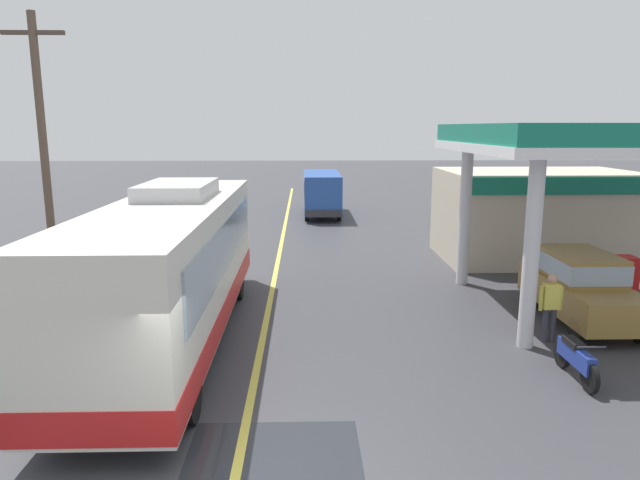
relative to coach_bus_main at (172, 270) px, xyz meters
The scene contains 9 objects.
ground 14.38m from the coach_bus_main, 81.61° to the left, with size 120.00×120.00×0.00m, color #38383D.
lane_divider_stripe 9.51m from the coach_bus_main, 77.14° to the left, with size 0.16×50.00×0.01m, color #D8CC4C.
coach_bus_main is the anchor object (origin of this frame).
gas_station_roadside 13.50m from the coach_bus_main, 27.68° to the left, with size 9.10×11.95×5.10m.
car_at_pump 10.37m from the coach_bus_main, ahead, with size 1.70×4.20×1.82m.
minibus_opposing_lane 19.93m from the coach_bus_main, 78.11° to the left, with size 2.04×6.13×2.44m.
motorcycle_parked_forecourt 8.98m from the coach_bus_main, 15.54° to the right, with size 0.55×1.80×0.92m.
pedestrian_near_pump 8.93m from the coach_bus_main, ahead, with size 0.55×0.22×1.66m.
utility_pole_roadside 6.87m from the coach_bus_main, 137.13° to the left, with size 1.80×0.24×8.27m.
Camera 1 is at (1.03, -7.08, 5.02)m, focal length 31.79 mm.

